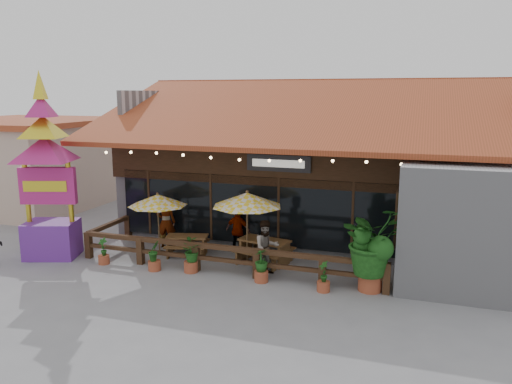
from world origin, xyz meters
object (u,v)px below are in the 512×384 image
(umbrella_left, at_px, (158,200))
(umbrella_right, at_px, (247,200))
(tropical_plant, at_px, (372,242))
(picnic_table_right, at_px, (264,247))
(thai_sign_tower, at_px, (45,154))
(picnic_table_left, at_px, (187,242))

(umbrella_left, height_order, umbrella_right, umbrella_right)
(umbrella_left, relative_size, tropical_plant, 0.98)
(umbrella_left, bearing_deg, umbrella_right, -0.34)
(umbrella_right, distance_m, picnic_table_right, 1.70)
(thai_sign_tower, bearing_deg, picnic_table_right, 13.51)
(picnic_table_left, relative_size, picnic_table_right, 0.87)
(umbrella_left, relative_size, picnic_table_left, 1.47)
(picnic_table_right, bearing_deg, umbrella_right, -154.80)
(umbrella_left, distance_m, picnic_table_right, 4.02)
(umbrella_right, height_order, picnic_table_left, umbrella_right)
(picnic_table_right, distance_m, thai_sign_tower, 7.84)
(umbrella_right, distance_m, picnic_table_left, 2.84)
(umbrella_right, relative_size, thai_sign_tower, 0.37)
(picnic_table_left, xyz_separation_m, picnic_table_right, (2.79, 0.03, 0.08))
(umbrella_left, distance_m, umbrella_right, 3.27)
(umbrella_right, xyz_separation_m, thai_sign_tower, (-6.53, -1.45, 1.40))
(umbrella_left, xyz_separation_m, tropical_plant, (7.32, -1.08, -0.47))
(umbrella_right, relative_size, tropical_plant, 1.00)
(umbrella_left, height_order, picnic_table_left, umbrella_left)
(umbrella_left, xyz_separation_m, picnic_table_left, (0.98, 0.19, -1.44))
(umbrella_right, bearing_deg, tropical_plant, -14.70)
(picnic_table_left, relative_size, thai_sign_tower, 0.25)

